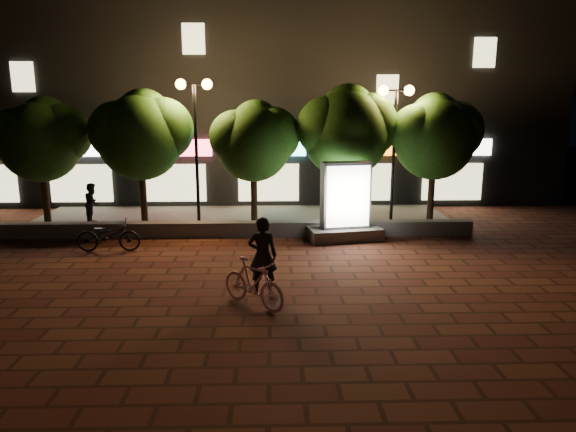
{
  "coord_description": "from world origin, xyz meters",
  "views": [
    {
      "loc": [
        1.2,
        -13.12,
        4.42
      ],
      "look_at": [
        1.62,
        1.5,
        1.24
      ],
      "focal_mm": 32.19,
      "sensor_mm": 36.0,
      "label": 1
    }
  ],
  "objects_px": {
    "tree_left": "(142,132)",
    "rider": "(263,256)",
    "ad_kiosk": "(345,208)",
    "scooter_pink": "(253,283)",
    "scooter_parked": "(108,235)",
    "street_lamp_left": "(195,115)",
    "tree_right": "(347,128)",
    "pedestrian": "(93,203)",
    "street_lamp_right": "(395,119)",
    "tree_far_right": "(436,134)",
    "tree_far_left": "(42,137)",
    "tree_mid": "(255,138)"
  },
  "relations": [
    {
      "from": "tree_left",
      "to": "ad_kiosk",
      "type": "xyz_separation_m",
      "value": [
        7.02,
        -1.96,
        -2.4
      ]
    },
    {
      "from": "ad_kiosk",
      "to": "scooter_parked",
      "type": "relative_size",
      "value": 1.35
    },
    {
      "from": "street_lamp_left",
      "to": "pedestrian",
      "type": "relative_size",
      "value": 3.45
    },
    {
      "from": "tree_left",
      "to": "tree_right",
      "type": "bearing_deg",
      "value": 0.0
    },
    {
      "from": "tree_right",
      "to": "scooter_pink",
      "type": "height_order",
      "value": "tree_right"
    },
    {
      "from": "tree_mid",
      "to": "tree_far_right",
      "type": "relative_size",
      "value": 0.95
    },
    {
      "from": "tree_left",
      "to": "street_lamp_right",
      "type": "distance_m",
      "value": 8.96
    },
    {
      "from": "tree_right",
      "to": "tree_far_right",
      "type": "xyz_separation_m",
      "value": [
        3.2,
        -0.0,
        -0.2
      ]
    },
    {
      "from": "tree_far_left",
      "to": "scooter_parked",
      "type": "bearing_deg",
      "value": -45.8
    },
    {
      "from": "tree_right",
      "to": "pedestrian",
      "type": "relative_size",
      "value": 3.37
    },
    {
      "from": "tree_mid",
      "to": "rider",
      "type": "xyz_separation_m",
      "value": [
        0.39,
        -6.94,
        -2.28
      ]
    },
    {
      "from": "ad_kiosk",
      "to": "street_lamp_right",
      "type": "bearing_deg",
      "value": 41.37
    },
    {
      "from": "tree_mid",
      "to": "ad_kiosk",
      "type": "bearing_deg",
      "value": -33.03
    },
    {
      "from": "pedestrian",
      "to": "scooter_parked",
      "type": "bearing_deg",
      "value": -160.54
    },
    {
      "from": "scooter_parked",
      "to": "street_lamp_left",
      "type": "bearing_deg",
      "value": -39.6
    },
    {
      "from": "scooter_parked",
      "to": "pedestrian",
      "type": "relative_size",
      "value": 1.28
    },
    {
      "from": "street_lamp_left",
      "to": "scooter_pink",
      "type": "xyz_separation_m",
      "value": [
        2.24,
        -7.45,
        -3.49
      ]
    },
    {
      "from": "tree_right",
      "to": "scooter_parked",
      "type": "distance_m",
      "value": 8.88
    },
    {
      "from": "tree_far_left",
      "to": "street_lamp_left",
      "type": "xyz_separation_m",
      "value": [
        5.45,
        -0.26,
        0.74
      ]
    },
    {
      "from": "tree_left",
      "to": "tree_mid",
      "type": "bearing_deg",
      "value": -0.0
    },
    {
      "from": "tree_far_left",
      "to": "street_lamp_right",
      "type": "xyz_separation_m",
      "value": [
        12.45,
        -0.26,
        0.6
      ]
    },
    {
      "from": "street_lamp_right",
      "to": "rider",
      "type": "bearing_deg",
      "value": -124.35
    },
    {
      "from": "tree_left",
      "to": "tree_right",
      "type": "xyz_separation_m",
      "value": [
        7.3,
        0.0,
        0.12
      ]
    },
    {
      "from": "street_lamp_left",
      "to": "pedestrian",
      "type": "height_order",
      "value": "street_lamp_left"
    },
    {
      "from": "tree_mid",
      "to": "scooter_parked",
      "type": "distance_m",
      "value": 6.07
    },
    {
      "from": "tree_right",
      "to": "ad_kiosk",
      "type": "xyz_separation_m",
      "value": [
        -0.29,
        -1.96,
        -2.52
      ]
    },
    {
      "from": "tree_right",
      "to": "tree_far_right",
      "type": "bearing_deg",
      "value": -0.0
    },
    {
      "from": "rider",
      "to": "pedestrian",
      "type": "bearing_deg",
      "value": -44.41
    },
    {
      "from": "tree_far_right",
      "to": "scooter_pink",
      "type": "relative_size",
      "value": 2.64
    },
    {
      "from": "tree_right",
      "to": "scooter_parked",
      "type": "xyz_separation_m",
      "value": [
        -7.69,
        -3.2,
        -3.06
      ]
    },
    {
      "from": "ad_kiosk",
      "to": "pedestrian",
      "type": "height_order",
      "value": "ad_kiosk"
    },
    {
      "from": "tree_left",
      "to": "rider",
      "type": "xyz_separation_m",
      "value": [
        4.38,
        -6.94,
        -2.51
      ]
    },
    {
      "from": "tree_right",
      "to": "street_lamp_left",
      "type": "xyz_separation_m",
      "value": [
        -5.36,
        -0.26,
        0.46
      ]
    },
    {
      "from": "tree_left",
      "to": "scooter_pink",
      "type": "distance_m",
      "value": 9.25
    },
    {
      "from": "tree_far_left",
      "to": "tree_right",
      "type": "xyz_separation_m",
      "value": [
        10.8,
        0.0,
        0.27
      ]
    },
    {
      "from": "tree_left",
      "to": "tree_far_right",
      "type": "xyz_separation_m",
      "value": [
        10.5,
        -0.0,
        -0.08
      ]
    },
    {
      "from": "tree_far_right",
      "to": "street_lamp_left",
      "type": "xyz_separation_m",
      "value": [
        -8.55,
        -0.26,
        0.66
      ]
    },
    {
      "from": "street_lamp_left",
      "to": "ad_kiosk",
      "type": "height_order",
      "value": "street_lamp_left"
    },
    {
      "from": "scooter_parked",
      "to": "tree_left",
      "type": "bearing_deg",
      "value": -8.07
    },
    {
      "from": "street_lamp_right",
      "to": "rider",
      "type": "distance_m",
      "value": 8.61
    },
    {
      "from": "street_lamp_right",
      "to": "ad_kiosk",
      "type": "distance_m",
      "value": 3.84
    },
    {
      "from": "scooter_pink",
      "to": "rider",
      "type": "xyz_separation_m",
      "value": [
        0.2,
        0.78,
        0.39
      ]
    },
    {
      "from": "street_lamp_right",
      "to": "pedestrian",
      "type": "bearing_deg",
      "value": 176.72
    },
    {
      "from": "ad_kiosk",
      "to": "scooter_pink",
      "type": "xyz_separation_m",
      "value": [
        -2.83,
        -5.75,
        -0.5
      ]
    },
    {
      "from": "tree_far_left",
      "to": "tree_left",
      "type": "bearing_deg",
      "value": 0.0
    },
    {
      "from": "ad_kiosk",
      "to": "scooter_pink",
      "type": "height_order",
      "value": "ad_kiosk"
    },
    {
      "from": "pedestrian",
      "to": "street_lamp_right",
      "type": "bearing_deg",
      "value": -98.67
    },
    {
      "from": "tree_left",
      "to": "pedestrian",
      "type": "xyz_separation_m",
      "value": [
        -2.04,
        0.37,
        -2.61
      ]
    },
    {
      "from": "scooter_parked",
      "to": "scooter_pink",
      "type": "bearing_deg",
      "value": -135.66
    },
    {
      "from": "scooter_parked",
      "to": "pedestrian",
      "type": "distance_m",
      "value": 3.94
    }
  ]
}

